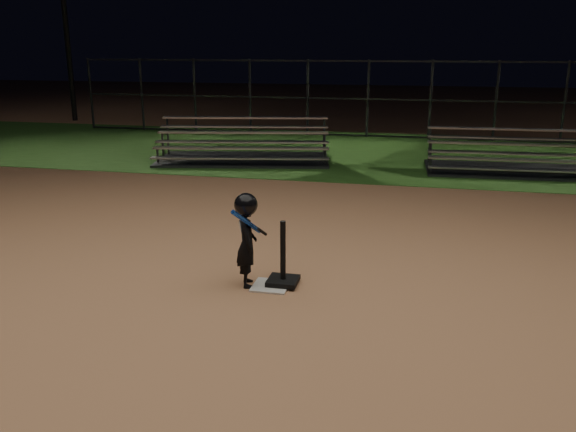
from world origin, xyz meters
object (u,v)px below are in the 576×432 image
object	(u,v)px
child_batter	(247,237)
bleacher_right	(512,164)
bleacher_left	(243,153)
home_plate	(271,286)
batting_tee	(283,272)

from	to	relation	value
child_batter	bleacher_right	distance (m)	9.12
bleacher_left	bleacher_right	world-z (taller)	bleacher_left
child_batter	bleacher_left	world-z (taller)	child_batter
home_plate	batting_tee	world-z (taller)	batting_tee
child_batter	bleacher_right	size ratio (longest dim) A/B	0.30
home_plate	bleacher_left	bearing A→B (deg)	109.02
bleacher_left	home_plate	bearing A→B (deg)	-81.75
batting_tee	bleacher_left	size ratio (longest dim) A/B	0.17
home_plate	child_batter	size ratio (longest dim) A/B	0.37
bleacher_left	batting_tee	bearing A→B (deg)	-80.66
child_batter	bleacher_left	bearing A→B (deg)	-4.19
batting_tee	bleacher_left	xyz separation A→B (m)	(-2.90, 7.93, 0.05)
home_plate	bleacher_right	distance (m)	8.97
home_plate	bleacher_right	world-z (taller)	bleacher_right
home_plate	child_batter	distance (m)	0.70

